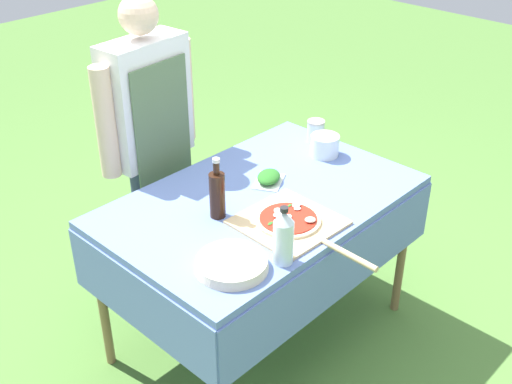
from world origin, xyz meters
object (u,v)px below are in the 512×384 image
Objects in this scene: prep_table at (261,213)px; oil_bottle at (217,194)px; water_bottle at (283,237)px; person_cook at (150,130)px; plate_stack at (232,264)px; pizza_on_peel at (291,222)px; sauce_jar at (316,132)px; herb_container at (269,178)px; mixing_tub at (325,145)px.

oil_bottle is (-0.23, 0.03, 0.19)m from prep_table.
person_cook is at bearing 78.75° from water_bottle.
person_cook reaches higher than water_bottle.
water_bottle is 0.87× the size of plate_stack.
pizza_on_peel is at bearing 85.10° from person_cook.
pizza_on_peel is (-0.00, -0.90, -0.12)m from person_cook.
oil_bottle is at bearing -169.33° from sauce_jar.
plate_stack is at bearing 146.38° from water_bottle.
water_bottle is at bearing -33.62° from plate_stack.
plate_stack is (-0.16, 0.11, -0.09)m from water_bottle.
sauce_jar is (0.48, 0.12, 0.02)m from herb_container.
mixing_tub reaches higher than herb_container.
water_bottle is 1.70× the size of mixing_tub.
oil_bottle is at bearing -178.16° from mixing_tub.
pizza_on_peel is 0.36m from herb_container.
oil_bottle is 2.48× the size of sauce_jar.
oil_bottle reaches higher than mixing_tub.
sauce_jar is (0.67, 0.42, 0.03)m from pizza_on_peel.
pizza_on_peel is at bearing -153.64° from mixing_tub.
oil_bottle reaches higher than sauce_jar.
oil_bottle is at bearing 122.36° from pizza_on_peel.
pizza_on_peel reaches higher than prep_table.
water_bottle reaches higher than mixing_tub.
herb_container is at bearing 6.14° from oil_bottle.
sauce_jar reaches higher than prep_table.
water_bottle reaches higher than pizza_on_peel.
water_bottle is 1.19× the size of herb_container.
person_cook reaches higher than sauce_jar.
prep_table is 5.13× the size of oil_bottle.
mixing_tub reaches higher than prep_table.
prep_table is 0.50m from water_bottle.
herb_container is at bearing 177.89° from mixing_tub.
person_cook is 6.55× the size of water_bottle.
water_bottle is 1.04m from sauce_jar.
pizza_on_peel is 4.52× the size of mixing_tub.
herb_container is at bearing 47.67° from water_bottle.
prep_table is at bearing -163.00° from sauce_jar.
herb_container is (0.12, 0.07, 0.10)m from prep_table.
mixing_tub reaches higher than plate_stack.
mixing_tub is (0.73, 0.02, -0.06)m from oil_bottle.
person_cook is at bearing 144.71° from sauce_jar.
water_bottle is 2.20× the size of sauce_jar.
person_cook is 5.82× the size of oil_bottle.
prep_table is 6.86× the size of herb_container.
person_cook reaches higher than pizza_on_peel.
prep_table is 5.05× the size of plate_stack.
prep_table is 0.26m from pizza_on_peel.
prep_table is 2.17× the size of pizza_on_peel.
oil_bottle is 0.36m from herb_container.
oil_bottle reaches higher than prep_table.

